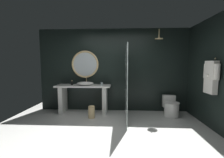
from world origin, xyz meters
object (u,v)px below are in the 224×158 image
object	(u,v)px
waste_bin	(91,112)
toilet	(171,107)
tumbler_cup	(102,84)
rain_shower_head	(159,38)
round_wall_mirror	(85,64)
hanging_bathrobe	(211,76)
vessel_sink	(85,83)
soap_dispenser	(72,83)

from	to	relation	value
waste_bin	toilet	bearing A→B (deg)	7.92
tumbler_cup	rain_shower_head	distance (m)	2.13
round_wall_mirror	hanging_bathrobe	bearing A→B (deg)	-22.69
hanging_bathrobe	waste_bin	distance (m)	3.07
hanging_bathrobe	waste_bin	bearing A→B (deg)	167.84
vessel_sink	toilet	size ratio (longest dim) A/B	0.88
round_wall_mirror	toilet	size ratio (longest dim) A/B	1.49
vessel_sink	rain_shower_head	bearing A→B (deg)	-1.18
tumbler_cup	round_wall_mirror	distance (m)	0.86
soap_dispenser	rain_shower_head	bearing A→B (deg)	-1.05
tumbler_cup	hanging_bathrobe	xyz separation A→B (m)	(2.57, -1.01, 0.33)
tumbler_cup	toilet	distance (m)	2.14
toilet	round_wall_mirror	bearing A→B (deg)	171.52
vessel_sink	rain_shower_head	distance (m)	2.55
tumbler_cup	rain_shower_head	world-z (taller)	rain_shower_head
hanging_bathrobe	waste_bin	world-z (taller)	hanging_bathrobe
toilet	soap_dispenser	bearing A→B (deg)	177.06
vessel_sink	tumbler_cup	xyz separation A→B (m)	(0.52, -0.06, -0.00)
hanging_bathrobe	toilet	xyz separation A→B (m)	(-0.54, 0.92, -0.99)
soap_dispenser	hanging_bathrobe	xyz separation A→B (m)	(3.50, -1.08, 0.31)
vessel_sink	soap_dispenser	size ratio (longest dim) A/B	3.57
soap_dispenser	hanging_bathrobe	distance (m)	3.67
soap_dispenser	rain_shower_head	world-z (taller)	rain_shower_head
vessel_sink	soap_dispenser	distance (m)	0.41
round_wall_mirror	vessel_sink	bearing A→B (deg)	-78.92
soap_dispenser	toilet	bearing A→B (deg)	-2.94
soap_dispenser	waste_bin	size ratio (longest dim) A/B	0.41
vessel_sink	round_wall_mirror	bearing A→B (deg)	101.08
hanging_bathrobe	round_wall_mirror	bearing A→B (deg)	157.31
tumbler_cup	soap_dispenser	size ratio (longest dim) A/B	0.68
vessel_sink	tumbler_cup	distance (m)	0.52
soap_dispenser	rain_shower_head	xyz separation A→B (m)	(2.58, -0.05, 1.32)
round_wall_mirror	toilet	xyz separation A→B (m)	(2.60, -0.39, -1.25)
vessel_sink	soap_dispenser	bearing A→B (deg)	179.66
waste_bin	hanging_bathrobe	bearing A→B (deg)	-12.16
rain_shower_head	toilet	world-z (taller)	rain_shower_head
waste_bin	rain_shower_head	bearing A→B (deg)	12.51
hanging_bathrobe	rain_shower_head	bearing A→B (deg)	131.67
toilet	waste_bin	xyz separation A→B (m)	(-2.28, -0.32, -0.07)
tumbler_cup	round_wall_mirror	size ratio (longest dim) A/B	0.11
vessel_sink	hanging_bathrobe	size ratio (longest dim) A/B	0.64
soap_dispenser	round_wall_mirror	distance (m)	0.71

